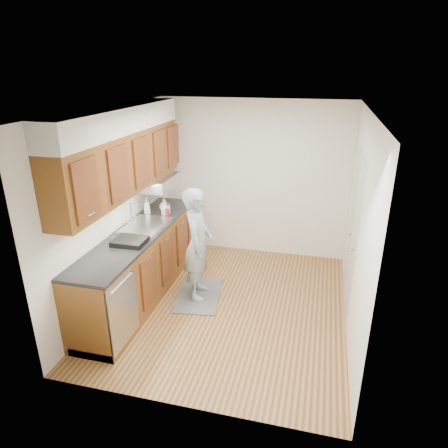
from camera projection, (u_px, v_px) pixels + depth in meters
name	position (u px, v px, depth m)	size (l,w,h in m)	color
floor	(228.00, 305.00, 5.28)	(3.50, 3.50, 0.00)	#9D713B
ceiling	(229.00, 110.00, 4.36)	(3.50, 3.50, 0.00)	white
wall_left	(116.00, 207.00, 5.16)	(0.02, 3.50, 2.50)	silver
wall_right	(358.00, 228.00, 4.48)	(0.02, 3.50, 2.50)	silver
wall_back	(254.00, 179.00, 6.40)	(3.00, 0.02, 2.50)	silver
counter	(142.00, 262.00, 5.37)	(0.64, 2.80, 1.30)	brown
upper_cabinets	(124.00, 153.00, 4.90)	(0.47, 2.80, 1.21)	brown
closet_door	(353.00, 236.00, 4.84)	(0.02, 1.22, 2.05)	beige
floor_mat	(199.00, 295.00, 5.50)	(0.56, 0.95, 0.02)	slate
person	(198.00, 237.00, 5.17)	(0.61, 0.41, 1.72)	#889CA6
soap_bottle_a	(147.00, 206.00, 5.75)	(0.10, 0.10, 0.25)	silver
soap_bottle_b	(165.00, 209.00, 5.73)	(0.09, 0.09, 0.20)	silver
soap_bottle_c	(164.00, 205.00, 5.90)	(0.14, 0.14, 0.19)	silver
soda_can	(167.00, 213.00, 5.67)	(0.06, 0.06, 0.11)	#A31C2F
steel_can	(168.00, 208.00, 5.83)	(0.07, 0.07, 0.13)	#A5A5AA
dish_rack	(130.00, 241.00, 4.82)	(0.38, 0.32, 0.06)	black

